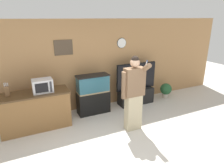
{
  "coord_description": "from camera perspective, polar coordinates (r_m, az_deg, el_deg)",
  "views": [
    {
      "loc": [
        -1.72,
        -2.87,
        2.64
      ],
      "look_at": [
        0.32,
        1.39,
        1.05
      ],
      "focal_mm": 32.0,
      "sensor_mm": 36.0,
      "label": 1
    }
  ],
  "objects": [
    {
      "name": "ground_plane",
      "position": [
        4.26,
        4.48,
        -19.77
      ],
      "size": [
        18.0,
        18.0,
        0.0
      ],
      "primitive_type": "plane",
      "color": "beige"
    },
    {
      "name": "wall_back_paneled",
      "position": [
        5.83,
        -7.74,
        5.18
      ],
      "size": [
        10.0,
        0.08,
        2.6
      ],
      "color": "#A87A4C",
      "rests_on": "ground_plane"
    },
    {
      "name": "counter_island",
      "position": [
        5.27,
        -20.99,
        -7.09
      ],
      "size": [
        1.64,
        0.65,
        0.93
      ],
      "color": "brown",
      "rests_on": "ground_plane"
    },
    {
      "name": "microwave",
      "position": [
        5.02,
        -19.24,
        -0.44
      ],
      "size": [
        0.46,
        0.33,
        0.32
      ],
      "color": "silver",
      "rests_on": "counter_island"
    },
    {
      "name": "knife_block",
      "position": [
        5.09,
        -27.82,
        -1.79
      ],
      "size": [
        0.1,
        0.09,
        0.31
      ],
      "color": "brown",
      "rests_on": "counter_island"
    },
    {
      "name": "aquarium_on_stand",
      "position": [
        5.67,
        -5.41,
        -2.91
      ],
      "size": [
        0.91,
        0.38,
        1.13
      ],
      "color": "black",
      "rests_on": "ground_plane"
    },
    {
      "name": "tv_on_stand",
      "position": [
        6.36,
        6.83,
        -2.23
      ],
      "size": [
        1.35,
        0.4,
        1.32
      ],
      "color": "black",
      "rests_on": "ground_plane"
    },
    {
      "name": "person_standing",
      "position": [
        4.71,
        6.18,
        -2.53
      ],
      "size": [
        0.57,
        0.43,
        1.82
      ],
      "color": "#BCAD89",
      "rests_on": "ground_plane"
    },
    {
      "name": "potted_plant",
      "position": [
        7.04,
        15.13,
        -1.55
      ],
      "size": [
        0.39,
        0.39,
        0.5
      ],
      "color": "#B2A899",
      "rests_on": "ground_plane"
    }
  ]
}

